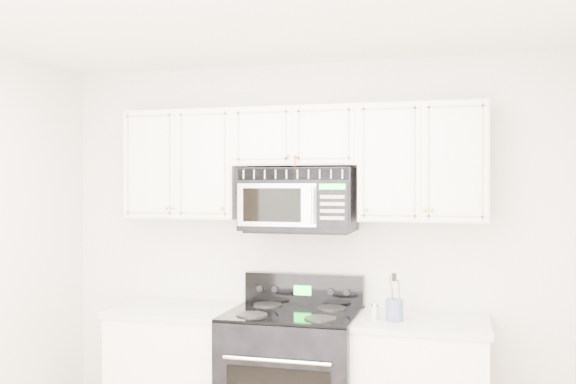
% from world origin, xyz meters
% --- Properties ---
extents(room, '(3.51, 3.51, 2.61)m').
position_xyz_m(room, '(0.00, 0.00, 1.30)').
color(room, '#A17F52').
rests_on(room, ground).
extents(base_cabinet_left, '(0.86, 0.65, 0.92)m').
position_xyz_m(base_cabinet_left, '(-0.80, 1.44, 0.43)').
color(base_cabinet_left, white).
rests_on(base_cabinet_left, ground).
extents(range, '(0.83, 0.75, 1.14)m').
position_xyz_m(range, '(0.01, 1.40, 0.48)').
color(range, black).
rests_on(range, ground).
extents(upper_cabinets, '(2.44, 0.37, 0.75)m').
position_xyz_m(upper_cabinets, '(0.00, 1.58, 1.93)').
color(upper_cabinets, white).
rests_on(upper_cabinets, ground).
extents(microwave, '(0.75, 0.43, 0.42)m').
position_xyz_m(microwave, '(0.01, 1.56, 1.66)').
color(microwave, black).
rests_on(microwave, ground).
extents(utensil_crock, '(0.11, 0.11, 0.29)m').
position_xyz_m(utensil_crock, '(0.66, 1.35, 0.99)').
color(utensil_crock, '#4D5E8A').
rests_on(utensil_crock, base_cabinet_right).
extents(shaker_salt, '(0.04, 0.04, 0.09)m').
position_xyz_m(shaker_salt, '(0.55, 1.37, 0.97)').
color(shaker_salt, silver).
rests_on(shaker_salt, base_cabinet_right).
extents(shaker_pepper, '(0.04, 0.04, 0.10)m').
position_xyz_m(shaker_pepper, '(0.54, 1.36, 0.97)').
color(shaker_pepper, silver).
rests_on(shaker_pepper, base_cabinet_right).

